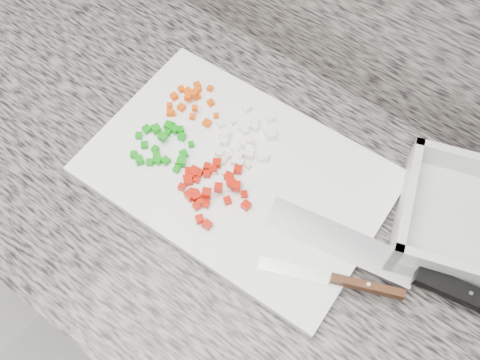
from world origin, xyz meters
name	(u,v)px	position (x,y,z in m)	size (l,w,h in m)	color
cabinet	(210,267)	(0.00, 1.44, 0.43)	(3.92, 0.62, 0.86)	silver
countertop	(197,176)	(0.00, 1.44, 0.88)	(3.96, 0.64, 0.04)	slate
cutting_board	(237,173)	(0.06, 1.47, 0.91)	(0.47, 0.31, 0.02)	white
carrot_pile	(191,101)	(-0.08, 1.53, 0.92)	(0.10, 0.10, 0.02)	#E64A05
onion_pile	(246,141)	(0.04, 1.52, 0.92)	(0.11, 0.12, 0.02)	white
green_pepper_pile	(164,144)	(-0.06, 1.44, 0.92)	(0.11, 0.10, 0.02)	#0C8B0D
red_pepper_pile	(209,187)	(0.04, 1.42, 0.92)	(0.12, 0.12, 0.02)	#B51102
garlic_pile	(230,170)	(0.05, 1.46, 0.92)	(0.06, 0.05, 0.01)	beige
chef_knife	(422,276)	(0.38, 1.49, 0.92)	(0.39, 0.11, 0.02)	silver
paring_knife	(348,282)	(0.30, 1.42, 0.92)	(0.20, 0.10, 0.02)	silver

